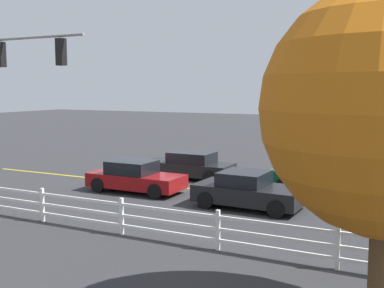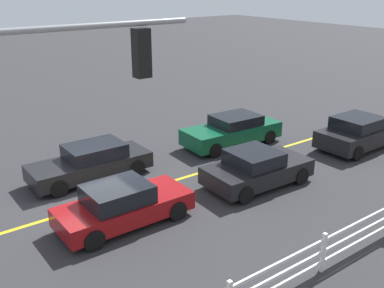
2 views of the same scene
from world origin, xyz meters
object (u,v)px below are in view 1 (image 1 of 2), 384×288
(car_2, at_px, (326,178))
(car_4, at_px, (189,166))
(car_0, at_px, (248,191))
(car_1, at_px, (135,177))

(car_2, height_order, car_4, car_2)
(car_0, height_order, car_2, car_2)
(car_2, bearing_deg, car_4, -0.76)
(car_0, xyz_separation_m, car_2, (-2.17, -3.82, 0.02))
(car_1, distance_m, car_4, 3.87)
(car_0, xyz_separation_m, car_1, (5.37, -0.42, -0.00))
(car_1, distance_m, car_2, 8.27)
(car_0, relative_size, car_4, 0.89)
(car_1, relative_size, car_4, 0.92)
(car_2, bearing_deg, car_1, 26.93)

